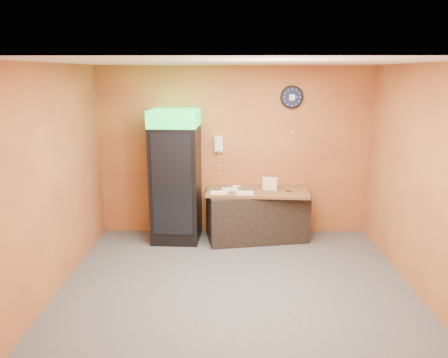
{
  "coord_description": "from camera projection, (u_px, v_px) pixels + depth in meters",
  "views": [
    {
      "loc": [
        -0.1,
        -5.16,
        2.69
      ],
      "look_at": [
        -0.16,
        0.6,
        1.27
      ],
      "focal_mm": 35.0,
      "sensor_mm": 36.0,
      "label": 1
    }
  ],
  "objects": [
    {
      "name": "kitchen_tool",
      "position": [
        243.0,
        185.0,
        7.23
      ],
      "size": [
        0.07,
        0.07,
        0.07
      ],
      "primitive_type": "cylinder",
      "color": "silver",
      "rests_on": "butcher_paper"
    },
    {
      "name": "wrapped_sandwich_right",
      "position": [
        230.0,
        189.0,
        7.02
      ],
      "size": [
        0.27,
        0.12,
        0.04
      ],
      "primitive_type": "cube",
      "rotation": [
        0.0,
        0.0,
        0.09
      ],
      "color": "white",
      "rests_on": "butcher_paper"
    },
    {
      "name": "wrapped_sandwich_left",
      "position": [
        219.0,
        193.0,
        6.82
      ],
      "size": [
        0.28,
        0.13,
        0.04
      ],
      "primitive_type": "cube",
      "rotation": [
        0.0,
        0.0,
        0.1
      ],
      "color": "white",
      "rests_on": "butcher_paper"
    },
    {
      "name": "butcher_paper",
      "position": [
        257.0,
        191.0,
        7.05
      ],
      "size": [
        1.67,
        0.88,
        0.04
      ],
      "primitive_type": "cube",
      "rotation": [
        0.0,
        0.0,
        -0.06
      ],
      "color": "brown",
      "rests_on": "prep_counter"
    },
    {
      "name": "left_wall",
      "position": [
        53.0,
        180.0,
        5.34
      ],
      "size": [
        0.02,
        4.0,
        2.8
      ],
      "primitive_type": "cube",
      "color": "#B57033",
      "rests_on": "floor"
    },
    {
      "name": "beverage_cooler",
      "position": [
        176.0,
        178.0,
        6.97
      ],
      "size": [
        0.78,
        0.79,
        2.13
      ],
      "rotation": [
        0.0,
        0.0,
        -0.05
      ],
      "color": "black",
      "rests_on": "floor"
    },
    {
      "name": "back_wall",
      "position": [
        234.0,
        152.0,
        7.26
      ],
      "size": [
        4.5,
        0.02,
        2.8
      ],
      "primitive_type": "cube",
      "color": "#B57033",
      "rests_on": "floor"
    },
    {
      "name": "sub_roll_stack",
      "position": [
        270.0,
        184.0,
        7.03
      ],
      "size": [
        0.25,
        0.16,
        0.2
      ],
      "rotation": [
        0.0,
        0.0,
        -0.37
      ],
      "color": "beige",
      "rests_on": "butcher_paper"
    },
    {
      "name": "wrapped_sandwich_mid",
      "position": [
        245.0,
        193.0,
        6.8
      ],
      "size": [
        0.28,
        0.12,
        0.04
      ],
      "primitive_type": "cube",
      "rotation": [
        0.0,
        0.0,
        -0.04
      ],
      "color": "white",
      "rests_on": "butcher_paper"
    },
    {
      "name": "ceiling",
      "position": [
        237.0,
        62.0,
        4.98
      ],
      "size": [
        4.5,
        4.0,
        0.02
      ],
      "primitive_type": "cube",
      "color": "white",
      "rests_on": "back_wall"
    },
    {
      "name": "right_wall",
      "position": [
        422.0,
        181.0,
        5.3
      ],
      "size": [
        0.02,
        4.0,
        2.8
      ],
      "primitive_type": "cube",
      "color": "#B57033",
      "rests_on": "floor"
    },
    {
      "name": "prep_counter",
      "position": [
        257.0,
        216.0,
        7.15
      ],
      "size": [
        1.69,
        0.97,
        0.8
      ],
      "primitive_type": "cube",
      "rotation": [
        0.0,
        0.0,
        0.17
      ],
      "color": "black",
      "rests_on": "floor"
    },
    {
      "name": "wall_clock",
      "position": [
        292.0,
        97.0,
        7.01
      ],
      "size": [
        0.37,
        0.06,
        0.37
      ],
      "color": "black",
      "rests_on": "back_wall"
    },
    {
      "name": "floor",
      "position": [
        236.0,
        285.0,
        5.65
      ],
      "size": [
        4.5,
        4.5,
        0.0
      ],
      "primitive_type": "plane",
      "color": "#47474C",
      "rests_on": "ground"
    },
    {
      "name": "wall_phone",
      "position": [
        219.0,
        144.0,
        7.18
      ],
      "size": [
        0.13,
        0.11,
        0.25
      ],
      "color": "white",
      "rests_on": "back_wall"
    }
  ]
}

